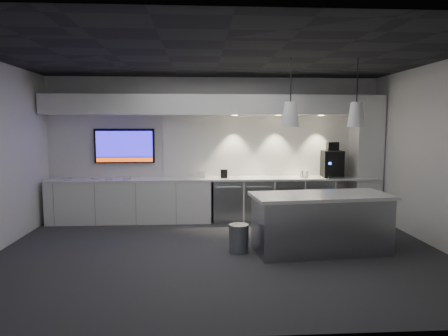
{
  "coord_description": "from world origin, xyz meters",
  "views": [
    {
      "loc": [
        -0.32,
        -6.05,
        1.97
      ],
      "look_at": [
        0.11,
        1.1,
        1.22
      ],
      "focal_mm": 32.0,
      "sensor_mm": 36.0,
      "label": 1
    }
  ],
  "objects": [
    {
      "name": "pendant_right",
      "position": [
        2.09,
        0.0,
        2.15
      ],
      "size": [
        0.27,
        0.27,
        1.08
      ],
      "color": "white",
      "rests_on": "ceiling"
    },
    {
      "name": "back_counter",
      "position": [
        0.0,
        2.17,
        0.88
      ],
      "size": [
        6.8,
        0.65,
        0.04
      ],
      "primitive_type": "cube",
      "color": "white",
      "rests_on": "left_base_cabinets"
    },
    {
      "name": "fridge_unit_d",
      "position": [
        2.14,
        2.17,
        0.42
      ],
      "size": [
        0.6,
        0.61,
        0.85
      ],
      "primitive_type": "cube",
      "color": "gray",
      "rests_on": "floor"
    },
    {
      "name": "island",
      "position": [
        1.58,
        0.0,
        0.46
      ],
      "size": [
        2.24,
        1.15,
        0.91
      ],
      "rotation": [
        0.0,
        0.0,
        0.1
      ],
      "color": "gray",
      "rests_on": "floor"
    },
    {
      "name": "tray_b",
      "position": [
        -2.43,
        2.17,
        0.91
      ],
      "size": [
        0.18,
        0.18,
        0.02
      ],
      "primitive_type": "cube",
      "rotation": [
        0.0,
        0.0,
        -0.16
      ],
      "color": "#AFAFAF",
      "rests_on": "back_counter"
    },
    {
      "name": "tray_a",
      "position": [
        -3.0,
        2.12,
        0.91
      ],
      "size": [
        0.19,
        0.19,
        0.02
      ],
      "primitive_type": "cube",
      "rotation": [
        0.0,
        0.0,
        0.2
      ],
      "color": "#AFAFAF",
      "rests_on": "back_counter"
    },
    {
      "name": "sign_black",
      "position": [
        0.18,
        2.14,
        0.99
      ],
      "size": [
        0.14,
        0.03,
        0.18
      ],
      "primitive_type": "cube",
      "rotation": [
        0.0,
        0.0,
        0.1
      ],
      "color": "black",
      "rests_on": "back_counter"
    },
    {
      "name": "soffit",
      "position": [
        0.0,
        2.2,
        2.4
      ],
      "size": [
        6.9,
        0.6,
        0.4
      ],
      "primitive_type": "cube",
      "color": "white",
      "rests_on": "wall_back"
    },
    {
      "name": "wall_right",
      "position": [
        3.5,
        0.0,
        1.5
      ],
      "size": [
        0.0,
        7.0,
        7.0
      ],
      "primitive_type": "plane",
      "rotation": [
        1.57,
        0.0,
        -1.57
      ],
      "color": "white",
      "rests_on": "floor"
    },
    {
      "name": "ceiling",
      "position": [
        0.0,
        0.0,
        3.0
      ],
      "size": [
        7.0,
        7.0,
        0.0
      ],
      "primitive_type": "plane",
      "rotation": [
        3.14,
        0.0,
        0.0
      ],
      "color": "black",
      "rests_on": "wall_back"
    },
    {
      "name": "tray_d",
      "position": [
        -1.79,
        2.1,
        0.91
      ],
      "size": [
        0.16,
        0.16,
        0.02
      ],
      "primitive_type": "cube",
      "rotation": [
        0.0,
        0.0,
        0.01
      ],
      "color": "#AFAFAF",
      "rests_on": "back_counter"
    },
    {
      "name": "bin",
      "position": [
        0.28,
        0.04,
        0.22
      ],
      "size": [
        0.31,
        0.31,
        0.44
      ],
      "primitive_type": "cylinder",
      "rotation": [
        0.0,
        0.0,
        -0.01
      ],
      "color": "gray",
      "rests_on": "floor"
    },
    {
      "name": "fridge_unit_b",
      "position": [
        0.88,
        2.17,
        0.42
      ],
      "size": [
        0.6,
        0.61,
        0.85
      ],
      "primitive_type": "cube",
      "color": "gray",
      "rests_on": "floor"
    },
    {
      "name": "pendant_left",
      "position": [
        1.06,
        0.0,
        2.15
      ],
      "size": [
        0.27,
        0.27,
        1.08
      ],
      "color": "white",
      "rests_on": "ceiling"
    },
    {
      "name": "floor",
      "position": [
        0.0,
        0.0,
        0.0
      ],
      "size": [
        7.0,
        7.0,
        0.0
      ],
      "primitive_type": "plane",
      "color": "#2F2F31",
      "rests_on": "ground"
    },
    {
      "name": "fridge_unit_c",
      "position": [
        1.51,
        2.17,
        0.42
      ],
      "size": [
        0.6,
        0.61,
        0.85
      ],
      "primitive_type": "cube",
      "color": "gray",
      "rests_on": "floor"
    },
    {
      "name": "sign_white",
      "position": [
        -0.31,
        2.12,
        0.97
      ],
      "size": [
        0.18,
        0.02,
        0.14
      ],
      "primitive_type": "cube",
      "rotation": [
        0.0,
        0.0,
        -0.0
      ],
      "color": "white",
      "rests_on": "back_counter"
    },
    {
      "name": "cup_cluster",
      "position": [
        1.85,
        2.11,
        0.97
      ],
      "size": [
        0.17,
        0.17,
        0.15
      ],
      "primitive_type": null,
      "color": "white",
      "rests_on": "back_counter"
    },
    {
      "name": "wall_tv",
      "position": [
        -1.9,
        2.45,
        1.56
      ],
      "size": [
        1.25,
        0.07,
        0.72
      ],
      "color": "black",
      "rests_on": "wall_back"
    },
    {
      "name": "tray_c",
      "position": [
        -2.13,
        2.08,
        0.91
      ],
      "size": [
        0.18,
        0.18,
        0.02
      ],
      "primitive_type": "cube",
      "rotation": [
        0.0,
        0.0,
        -0.13
      ],
      "color": "#AFAFAF",
      "rests_on": "back_counter"
    },
    {
      "name": "left_base_cabinets",
      "position": [
        -1.75,
        2.17,
        0.43
      ],
      "size": [
        3.3,
        0.63,
        0.86
      ],
      "primitive_type": "cube",
      "color": "white",
      "rests_on": "floor"
    },
    {
      "name": "wall_front",
      "position": [
        0.0,
        -2.5,
        1.5
      ],
      "size": [
        7.0,
        0.0,
        7.0
      ],
      "primitive_type": "plane",
      "rotation": [
        -1.57,
        0.0,
        0.0
      ],
      "color": "white",
      "rests_on": "floor"
    },
    {
      "name": "backsplash",
      "position": [
        1.2,
        2.48,
        1.55
      ],
      "size": [
        4.6,
        0.03,
        1.3
      ],
      "primitive_type": "cube",
      "color": "white",
      "rests_on": "wall_back"
    },
    {
      "name": "fridge_unit_a",
      "position": [
        0.25,
        2.17,
        0.42
      ],
      "size": [
        0.6,
        0.61,
        0.85
      ],
      "primitive_type": "cube",
      "color": "gray",
      "rests_on": "floor"
    },
    {
      "name": "coffee_machine",
      "position": [
        2.47,
        2.2,
        1.2
      ],
      "size": [
        0.44,
        0.6,
        0.74
      ],
      "rotation": [
        0.0,
        0.0,
        -0.08
      ],
      "color": "black",
      "rests_on": "back_counter"
    },
    {
      "name": "wall_back",
      "position": [
        0.0,
        2.5,
        1.5
      ],
      "size": [
        7.0,
        0.0,
        7.0
      ],
      "primitive_type": "plane",
      "rotation": [
        1.57,
        0.0,
        0.0
      ],
      "color": "white",
      "rests_on": "floor"
    },
    {
      "name": "column",
      "position": [
        3.2,
        2.2,
        1.3
      ],
      "size": [
        0.55,
        0.55,
        2.6
      ],
      "primitive_type": "cube",
      "color": "white",
      "rests_on": "floor"
    }
  ]
}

